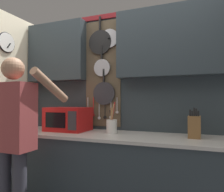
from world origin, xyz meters
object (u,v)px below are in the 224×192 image
(utensil_crock, at_px, (112,125))
(person, at_px, (13,131))
(knife_block, at_px, (194,127))
(microwave, at_px, (68,119))

(utensil_crock, relative_size, person, 0.21)
(knife_block, xyz_separation_m, person, (-1.51, -0.69, -0.03))
(microwave, bearing_deg, utensil_crock, 0.13)
(person, bearing_deg, knife_block, 24.46)
(microwave, relative_size, person, 0.29)
(knife_block, bearing_deg, utensil_crock, 179.97)
(knife_block, distance_m, person, 1.66)
(microwave, height_order, person, person)
(knife_block, xyz_separation_m, utensil_crock, (-0.83, 0.00, -0.02))
(microwave, relative_size, knife_block, 1.65)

